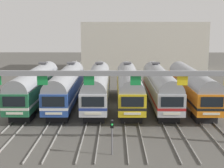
{
  "coord_description": "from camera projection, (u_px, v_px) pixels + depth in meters",
  "views": [
    {
      "loc": [
        0.23,
        -41.02,
        10.38
      ],
      "look_at": [
        -0.18,
        3.48,
        2.21
      ],
      "focal_mm": 52.79,
      "sensor_mm": 36.0,
      "label": 1
    }
  ],
  "objects": [
    {
      "name": "commuter_train_orange",
      "position": [
        191.0,
        85.0,
        41.64
      ],
      "size": [
        2.88,
        18.06,
        4.77
      ],
      "color": "orange",
      "rests_on": "ground"
    },
    {
      "name": "commuter_train_blue",
      "position": [
        66.0,
        85.0,
        41.78
      ],
      "size": [
        2.88,
        18.06,
        5.05
      ],
      "color": "#284C9E",
      "rests_on": "ground"
    },
    {
      "name": "commuter_train_green",
      "position": [
        35.0,
        85.0,
        41.82
      ],
      "size": [
        2.88,
        18.06,
        5.05
      ],
      "color": "#236B42",
      "rests_on": "ground"
    },
    {
      "name": "commuter_train_stainless",
      "position": [
        160.0,
        85.0,
        41.68
      ],
      "size": [
        2.88,
        18.06,
        5.05
      ],
      "color": "#B2B5BA",
      "rests_on": "ground"
    },
    {
      "name": "yard_signal_mast",
      "position": [
        112.0,
        130.0,
        26.1
      ],
      "size": [
        0.28,
        0.35,
        2.91
      ],
      "color": "#59595E",
      "rests_on": "ground"
    },
    {
      "name": "catenary_gantry",
      "position": [
        112.0,
        84.0,
        27.98
      ],
      "size": [
        25.08,
        0.44,
        6.97
      ],
      "color": "gray",
      "rests_on": "ground"
    },
    {
      "name": "commuter_train_silver",
      "position": [
        98.0,
        85.0,
        41.75
      ],
      "size": [
        2.88,
        18.06,
        5.05
      ],
      "color": "silver",
      "rests_on": "ground"
    },
    {
      "name": "commuter_train_yellow",
      "position": [
        129.0,
        85.0,
        41.71
      ],
      "size": [
        2.88,
        18.06,
        5.05
      ],
      "color": "gold",
      "rests_on": "ground"
    },
    {
      "name": "maintenance_building",
      "position": [
        143.0,
        46.0,
        74.98
      ],
      "size": [
        27.3,
        10.0,
        10.76
      ],
      "primitive_type": "cube",
      "color": "beige",
      "rests_on": "ground"
    },
    {
      "name": "track_bed",
      "position": [
        114.0,
        82.0,
        58.92
      ],
      "size": [
        21.35,
        70.0,
        0.15
      ],
      "color": "gray",
      "rests_on": "ground"
    },
    {
      "name": "ground_plane",
      "position": [
        113.0,
        106.0,
        42.22
      ],
      "size": [
        160.0,
        160.0,
        0.0
      ],
      "primitive_type": "plane",
      "color": "#4C4944"
    }
  ]
}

